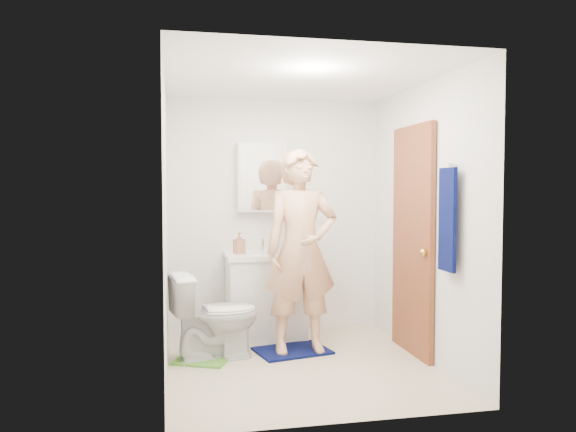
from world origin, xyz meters
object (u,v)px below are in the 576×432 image
at_px(medicine_cabinet, 262,177).
at_px(man, 301,251).
at_px(vanity_cabinet, 266,298).
at_px(toothbrush_cup, 290,246).
at_px(towel, 447,220).
at_px(toilet, 215,315).
at_px(soap_dispenser, 239,243).

relative_size(medicine_cabinet, man, 0.39).
bearing_deg(vanity_cabinet, toothbrush_cup, 24.51).
bearing_deg(medicine_cabinet, towel, -55.39).
xyz_separation_m(toilet, toothbrush_cup, (0.82, 0.72, 0.52)).
bearing_deg(man, toothbrush_cup, 85.08).
bearing_deg(medicine_cabinet, toilet, -123.53).
bearing_deg(soap_dispenser, towel, -45.58).
height_order(towel, soap_dispenser, towel).
xyz_separation_m(vanity_cabinet, man, (0.23, -0.59, 0.53)).
xyz_separation_m(vanity_cabinet, medicine_cabinet, (0.00, 0.22, 1.20)).
bearing_deg(soap_dispenser, medicine_cabinet, 42.21).
xyz_separation_m(towel, toothbrush_cup, (-0.91, 1.61, -0.35)).
xyz_separation_m(vanity_cabinet, soap_dispenser, (-0.26, -0.01, 0.55)).
distance_m(towel, man, 1.34).
distance_m(vanity_cabinet, towel, 2.08).
bearing_deg(toothbrush_cup, man, -93.74).
xyz_separation_m(soap_dispenser, man, (0.49, -0.58, -0.02)).
height_order(vanity_cabinet, soap_dispenser, soap_dispenser).
relative_size(toilet, toothbrush_cup, 5.73).
xyz_separation_m(vanity_cabinet, toilet, (-0.54, -0.59, -0.02)).
bearing_deg(toothbrush_cup, toilet, -138.67).
distance_m(vanity_cabinet, toothbrush_cup, 0.59).
bearing_deg(vanity_cabinet, towel, -51.53).
bearing_deg(medicine_cabinet, vanity_cabinet, -90.00).
bearing_deg(medicine_cabinet, toothbrush_cup, -20.06).
xyz_separation_m(vanity_cabinet, towel, (1.18, -1.48, 0.85)).
bearing_deg(toothbrush_cup, soap_dispenser, -165.58).
height_order(medicine_cabinet, toilet, medicine_cabinet).
bearing_deg(toothbrush_cup, towel, -60.63).
relative_size(soap_dispenser, toothbrush_cup, 1.56).
bearing_deg(soap_dispenser, toilet, -115.74).
relative_size(vanity_cabinet, medicine_cabinet, 1.14).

